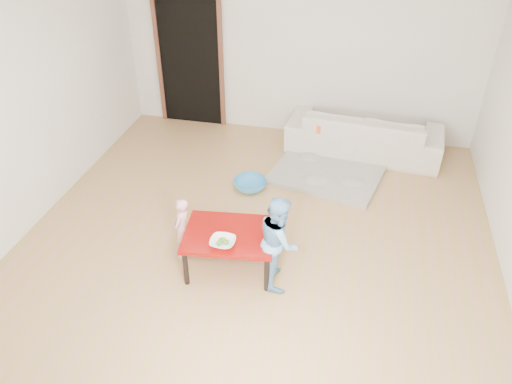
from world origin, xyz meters
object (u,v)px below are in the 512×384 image
(sofa, at_px, (364,133))
(child_blue, at_px, (279,241))
(bowl, at_px, (223,242))
(red_table, at_px, (230,250))
(basin, at_px, (250,185))
(child_pink, at_px, (182,229))

(sofa, height_order, child_blue, child_blue)
(sofa, relative_size, bowl, 8.69)
(red_table, height_order, basin, red_table)
(child_blue, distance_m, basin, 1.67)
(red_table, xyz_separation_m, child_blue, (0.50, -0.06, 0.26))
(bowl, distance_m, child_blue, 0.53)
(child_pink, distance_m, child_blue, 1.03)
(child_pink, bearing_deg, sofa, 151.74)
(child_blue, bearing_deg, child_pink, 68.36)
(bowl, relative_size, child_blue, 0.25)
(red_table, distance_m, child_pink, 0.54)
(bowl, distance_m, basin, 1.66)
(sofa, distance_m, basin, 1.83)
(basin, bearing_deg, child_pink, -105.47)
(bowl, xyz_separation_m, child_pink, (-0.50, 0.26, -0.12))
(sofa, bearing_deg, child_blue, 81.24)
(child_blue, bearing_deg, sofa, -27.87)
(child_pink, relative_size, child_blue, 0.72)
(sofa, relative_size, red_table, 2.36)
(red_table, xyz_separation_m, basin, (-0.14, 1.42, -0.15))
(red_table, bearing_deg, basin, 95.73)
(sofa, relative_size, child_blue, 2.16)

